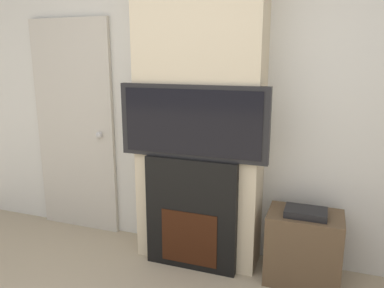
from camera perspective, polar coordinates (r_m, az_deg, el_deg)
The scene contains 6 objects.
wall_back at distance 3.11m, azimuth 2.36°, elevation 7.54°, with size 6.00×0.06×2.70m.
chimney_breast at distance 2.92m, azimuth 1.15°, elevation 7.18°, with size 0.99×0.34×2.70m.
fireplace at distance 2.99m, azimuth -0.01°, elevation -10.59°, with size 0.73×0.15×0.90m.
television at distance 2.78m, azimuth -0.02°, elevation 3.33°, with size 1.15×0.07×0.56m.
media_stand at distance 3.00m, azimuth 16.61°, elevation -14.75°, with size 0.53×0.36×0.59m.
entry_door at distance 3.71m, azimuth -17.40°, elevation 2.34°, with size 0.84×0.09×1.99m.
Camera 1 is at (0.94, -0.92, 1.65)m, focal length 35.00 mm.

